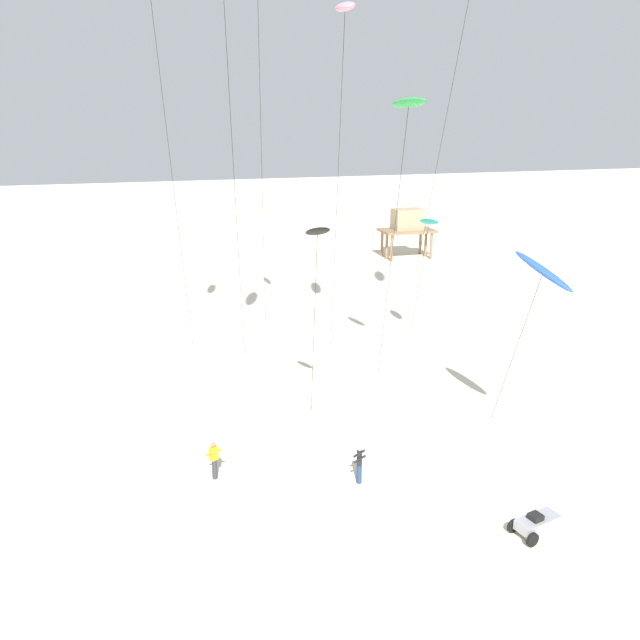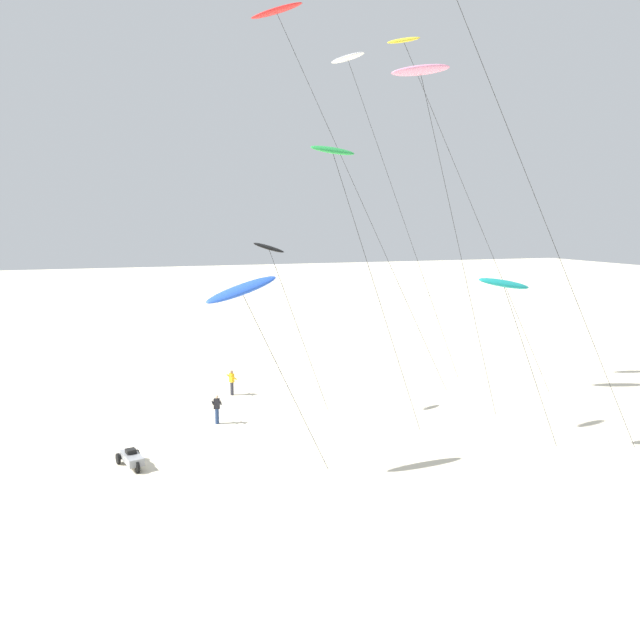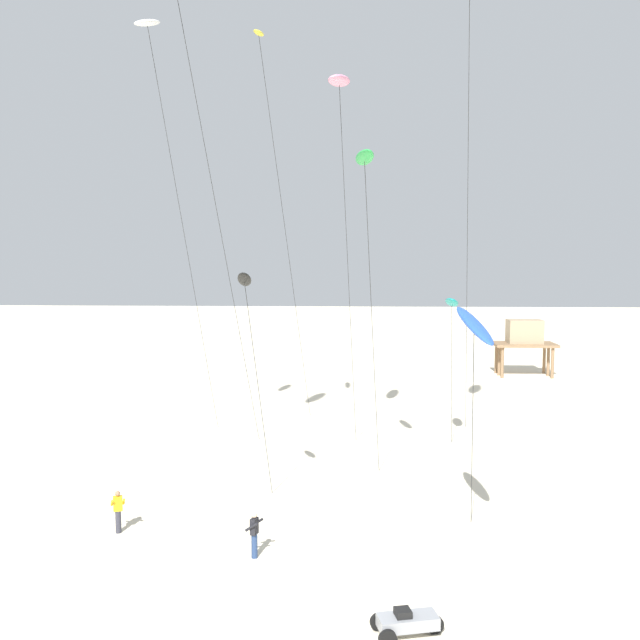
{
  "view_description": "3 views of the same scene",
  "coord_description": "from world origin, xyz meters",
  "px_view_note": "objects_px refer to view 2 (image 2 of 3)",
  "views": [
    {
      "loc": [
        -9.96,
        -17.63,
        14.4
      ],
      "look_at": [
        -2.34,
        8.51,
        5.51
      ],
      "focal_mm": 35.59,
      "sensor_mm": 36.0,
      "label": 1
    },
    {
      "loc": [
        32.42,
        -2.18,
        11.36
      ],
      "look_at": [
        -1.7,
        9.66,
        5.7
      ],
      "focal_mm": 35.57,
      "sensor_mm": 36.0,
      "label": 2
    },
    {
      "loc": [
        1.36,
        -19.81,
        10.7
      ],
      "look_at": [
        -0.11,
        11.13,
        7.87
      ],
      "focal_mm": 38.41,
      "sensor_mm": 36.0,
      "label": 3
    }
  ],
  "objects_px": {
    "kite_black": "(270,250)",
    "kite_blue": "(242,290)",
    "beach_buggy": "(132,458)",
    "kite_yellow": "(408,50)",
    "kite_flyer_middle": "(232,382)",
    "kite_green": "(334,153)",
    "kite_flyer_nearest": "(217,408)",
    "kite_red": "(278,14)",
    "kite_teal": "(504,284)",
    "kite_pink": "(421,72)",
    "kite_white": "(350,63)"
  },
  "relations": [
    {
      "from": "kite_black",
      "to": "kite_blue",
      "type": "distance_m",
      "value": 9.18
    },
    {
      "from": "kite_black",
      "to": "beach_buggy",
      "type": "relative_size",
      "value": 4.84
    },
    {
      "from": "kite_yellow",
      "to": "kite_flyer_middle",
      "type": "xyz_separation_m",
      "value": [
        -4.37,
        -10.15,
        -20.54
      ]
    },
    {
      "from": "kite_green",
      "to": "beach_buggy",
      "type": "relative_size",
      "value": 7.15
    },
    {
      "from": "kite_yellow",
      "to": "kite_flyer_nearest",
      "type": "xyz_separation_m",
      "value": [
        1.25,
        -12.13,
        -20.54
      ]
    },
    {
      "from": "kite_red",
      "to": "kite_flyer_nearest",
      "type": "bearing_deg",
      "value": -50.62
    },
    {
      "from": "kite_black",
      "to": "kite_flyer_nearest",
      "type": "height_order",
      "value": "kite_black"
    },
    {
      "from": "kite_teal",
      "to": "kite_blue",
      "type": "bearing_deg",
      "value": -94.79
    },
    {
      "from": "kite_red",
      "to": "beach_buggy",
      "type": "bearing_deg",
      "value": -47.26
    },
    {
      "from": "kite_red",
      "to": "kite_flyer_nearest",
      "type": "relative_size",
      "value": 14.55
    },
    {
      "from": "kite_pink",
      "to": "kite_blue",
      "type": "xyz_separation_m",
      "value": [
        4.83,
        -10.98,
        -10.84
      ]
    },
    {
      "from": "kite_black",
      "to": "kite_flyer_nearest",
      "type": "bearing_deg",
      "value": -76.91
    },
    {
      "from": "kite_green",
      "to": "beach_buggy",
      "type": "height_order",
      "value": "kite_green"
    },
    {
      "from": "kite_blue",
      "to": "beach_buggy",
      "type": "bearing_deg",
      "value": -118.24
    },
    {
      "from": "kite_teal",
      "to": "kite_pink",
      "type": "bearing_deg",
      "value": -164.31
    },
    {
      "from": "kite_white",
      "to": "kite_green",
      "type": "relative_size",
      "value": 1.48
    },
    {
      "from": "kite_black",
      "to": "beach_buggy",
      "type": "height_order",
      "value": "kite_black"
    },
    {
      "from": "kite_white",
      "to": "kite_blue",
      "type": "bearing_deg",
      "value": -36.81
    },
    {
      "from": "kite_flyer_middle",
      "to": "kite_black",
      "type": "bearing_deg",
      "value": 16.36
    },
    {
      "from": "kite_pink",
      "to": "kite_green",
      "type": "distance_m",
      "value": 7.14
    },
    {
      "from": "kite_white",
      "to": "kite_yellow",
      "type": "height_order",
      "value": "kite_white"
    },
    {
      "from": "kite_blue",
      "to": "kite_flyer_middle",
      "type": "xyz_separation_m",
      "value": [
        -13.23,
        2.03,
        -7.49
      ]
    },
    {
      "from": "kite_white",
      "to": "kite_yellow",
      "type": "bearing_deg",
      "value": 17.24
    },
    {
      "from": "kite_pink",
      "to": "kite_black",
      "type": "bearing_deg",
      "value": -115.37
    },
    {
      "from": "kite_black",
      "to": "kite_yellow",
      "type": "bearing_deg",
      "value": 93.05
    },
    {
      "from": "kite_red",
      "to": "kite_flyer_nearest",
      "type": "xyz_separation_m",
      "value": [
        4.06,
        -4.95,
        -22.61
      ]
    },
    {
      "from": "kite_flyer_nearest",
      "to": "kite_red",
      "type": "bearing_deg",
      "value": 129.38
    },
    {
      "from": "kite_teal",
      "to": "kite_yellow",
      "type": "relative_size",
      "value": 0.39
    },
    {
      "from": "kite_teal",
      "to": "kite_flyer_middle",
      "type": "height_order",
      "value": "kite_teal"
    },
    {
      "from": "kite_flyer_nearest",
      "to": "kite_flyer_middle",
      "type": "relative_size",
      "value": 1.0
    },
    {
      "from": "kite_teal",
      "to": "kite_green",
      "type": "bearing_deg",
      "value": -123.79
    },
    {
      "from": "kite_black",
      "to": "kite_blue",
      "type": "height_order",
      "value": "kite_black"
    },
    {
      "from": "kite_red",
      "to": "kite_yellow",
      "type": "distance_m",
      "value": 7.99
    },
    {
      "from": "kite_white",
      "to": "kite_flyer_middle",
      "type": "xyz_separation_m",
      "value": [
        0.88,
        -8.53,
        -20.83
      ]
    },
    {
      "from": "kite_white",
      "to": "kite_pink",
      "type": "bearing_deg",
      "value": 2.6
    },
    {
      "from": "kite_green",
      "to": "beach_buggy",
      "type": "xyz_separation_m",
      "value": [
        1.07,
        -10.4,
        -14.28
      ]
    },
    {
      "from": "kite_red",
      "to": "kite_flyer_middle",
      "type": "bearing_deg",
      "value": -117.79
    },
    {
      "from": "kite_blue",
      "to": "kite_flyer_middle",
      "type": "bearing_deg",
      "value": 171.26
    },
    {
      "from": "kite_pink",
      "to": "kite_yellow",
      "type": "relative_size",
      "value": 0.88
    },
    {
      "from": "kite_teal",
      "to": "kite_red",
      "type": "distance_m",
      "value": 21.22
    },
    {
      "from": "kite_black",
      "to": "kite_green",
      "type": "bearing_deg",
      "value": 24.17
    },
    {
      "from": "kite_teal",
      "to": "kite_white",
      "type": "relative_size",
      "value": 0.39
    },
    {
      "from": "kite_teal",
      "to": "kite_flyer_middle",
      "type": "relative_size",
      "value": 5.29
    },
    {
      "from": "kite_red",
      "to": "kite_flyer_middle",
      "type": "xyz_separation_m",
      "value": [
        -1.56,
        -2.97,
        -22.61
      ]
    },
    {
      "from": "kite_blue",
      "to": "kite_black",
      "type": "bearing_deg",
      "value": 157.65
    },
    {
      "from": "beach_buggy",
      "to": "kite_pink",
      "type": "bearing_deg",
      "value": 98.06
    },
    {
      "from": "kite_white",
      "to": "beach_buggy",
      "type": "xyz_separation_m",
      "value": [
        11.52,
        -15.38,
        -21.3
      ]
    },
    {
      "from": "kite_teal",
      "to": "kite_green",
      "type": "height_order",
      "value": "kite_green"
    },
    {
      "from": "kite_pink",
      "to": "beach_buggy",
      "type": "height_order",
      "value": "kite_pink"
    },
    {
      "from": "kite_teal",
      "to": "kite_white",
      "type": "bearing_deg",
      "value": -172.21
    }
  ]
}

